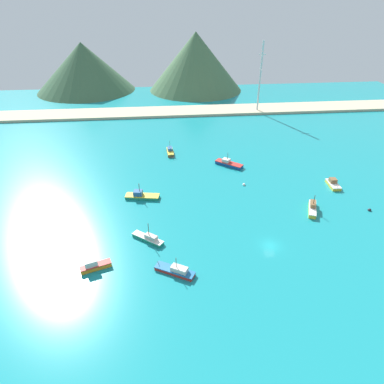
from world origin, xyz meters
TOP-DOWN VIEW (x-y plane):
  - ground at (0.00, 30.00)m, footprint 260.00×280.00m
  - fishing_boat_0 at (-22.55, 59.45)m, footprint 2.66×7.56m
  - fishing_boat_1 at (-1.64, 46.57)m, footprint 9.90×8.93m
  - fishing_boat_2 at (-24.28, -7.23)m, footprint 9.47×6.84m
  - fishing_boat_3 at (-30.55, 5.17)m, footprint 8.36×7.22m
  - fishing_boat_4 at (-42.91, -3.96)m, footprint 7.37×4.17m
  - fishing_boat_5 at (29.62, 27.95)m, footprint 3.32×7.05m
  - fishing_boat_6 at (16.91, 14.39)m, footprint 5.15×8.66m
  - fishing_boat_7 at (-32.93, 26.68)m, footprint 10.81×4.93m
  - buoy_0 at (0.56, 31.39)m, footprint 0.99×0.99m
  - buoy_1 at (33.65, 12.75)m, footprint 0.98×0.98m
  - beach_strip at (0.00, 112.12)m, footprint 247.00×16.70m
  - hill_west at (-71.14, 164.67)m, footprint 61.15×61.15m
  - hill_central at (-1.43, 159.43)m, footprint 58.95×58.95m
  - radio_tower at (25.77, 108.79)m, footprint 3.51×2.81m

SIDE VIEW (x-z plane):
  - ground at x=0.00m, z-range -0.50..0.00m
  - buoy_1 at x=33.65m, z-range -0.32..0.66m
  - buoy_0 at x=0.56m, z-range -0.32..0.67m
  - beach_strip at x=0.00m, z-range 0.00..1.20m
  - fishing_boat_2 at x=-24.28m, z-range -1.49..2.97m
  - fishing_boat_3 at x=-30.55m, z-range -2.00..3.52m
  - fishing_boat_7 at x=-32.93m, z-range -1.74..3.31m
  - fishing_boat_1 at x=-1.64m, z-range -1.68..3.28m
  - fishing_boat_5 at x=29.62m, z-range -0.36..1.99m
  - fishing_boat_0 at x=-22.55m, z-range -1.81..3.58m
  - fishing_boat_6 at x=16.91m, z-range -1.66..3.50m
  - fishing_boat_4 at x=-42.91m, z-range -0.35..2.20m
  - hill_west at x=-71.14m, z-range 0.00..28.87m
  - hill_central at x=-1.43m, z-range 0.00..34.60m
  - radio_tower at x=25.77m, z-range 0.35..35.46m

